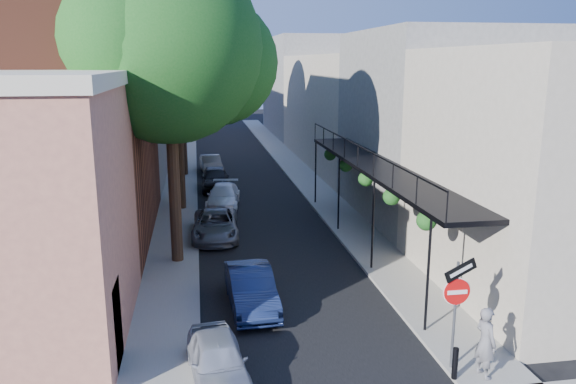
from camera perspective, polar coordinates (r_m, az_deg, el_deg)
name	(u,v)px	position (r m, az deg, el deg)	size (l,w,h in m)	color
road_surface	(238,166)	(41.61, -5.12, 2.63)	(6.00, 64.00, 0.01)	black
sidewalk_left	(183,167)	(41.52, -10.64, 2.50)	(2.00, 64.00, 0.12)	gray
sidewalk_right	(291,164)	(42.07, 0.32, 2.87)	(2.00, 64.00, 0.12)	gray
buildings_left	(99,101)	(40.18, -18.64, 8.72)	(10.10, 59.10, 12.00)	tan
buildings_right	(359,105)	(42.14, 7.24, 8.77)	(9.80, 55.00, 10.00)	#BEB19D
sign_post	(457,296)	(14.36, 16.77, -10.08)	(0.89, 0.17, 2.99)	#595B60
bollard	(455,363)	(14.57, 16.61, -16.35)	(0.14, 0.14, 0.80)	black
oak_near	(181,52)	(21.08, -10.86, 13.78)	(7.48, 6.80, 11.42)	#302013
oak_mid	(184,72)	(29.05, -10.52, 11.93)	(6.60, 6.00, 10.20)	#302013
oak_far	(187,50)	(38.09, -10.26, 13.99)	(7.70, 7.00, 11.90)	#302013
parked_car_a	(218,360)	(14.16, -7.14, -16.61)	(1.32, 3.29, 1.12)	#9CA1AD
parked_car_b	(251,288)	(17.84, -3.78, -9.74)	(1.34, 3.85, 1.27)	#162247
parked_car_c	(215,225)	(24.73, -7.38, -3.35)	(1.95, 4.24, 1.18)	slate
parked_car_d	(223,196)	(29.91, -6.59, -0.44)	(1.63, 4.02, 1.17)	white
parked_car_e	(215,178)	(34.09, -7.40, 1.39)	(1.62, 4.02, 1.37)	black
parked_car_f	(211,164)	(39.27, -7.82, 2.81)	(1.27, 3.64, 1.20)	gray
pedestrian	(485,342)	(14.66, 19.42, -14.20)	(0.65, 0.43, 1.78)	slate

